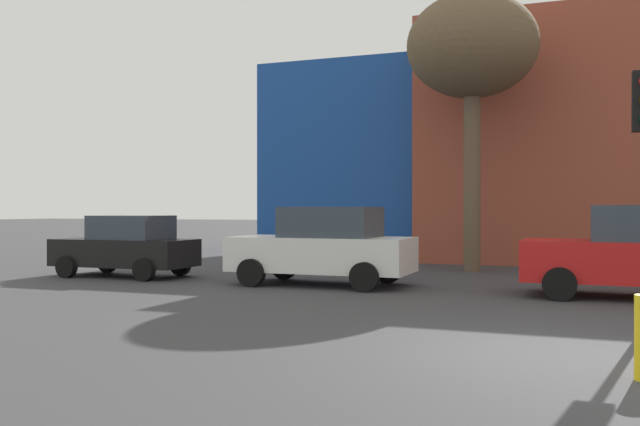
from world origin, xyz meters
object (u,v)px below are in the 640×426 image
object	(u,v)px
bare_tree_0	(472,49)
parked_car_1	(324,246)
parked_car_2	(638,252)
parked_car_0	(126,246)

from	to	relation	value
bare_tree_0	parked_car_1	bearing A→B (deg)	-119.05
parked_car_1	bare_tree_0	xyz separation A→B (m)	(2.76, 4.96, 5.57)
parked_car_1	parked_car_2	size ratio (longest dim) A/B	0.99
parked_car_0	parked_car_1	size ratio (longest dim) A/B	0.88
parked_car_0	parked_car_2	size ratio (longest dim) A/B	0.87
parked_car_0	parked_car_2	distance (m)	12.60
parked_car_0	bare_tree_0	size ratio (longest dim) A/B	0.47
parked_car_1	parked_car_2	xyz separation A→B (m)	(6.88, 0.00, 0.01)
parked_car_2	bare_tree_0	xyz separation A→B (m)	(-4.12, 4.96, 5.56)
parked_car_1	parked_car_0	bearing A→B (deg)	-0.00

